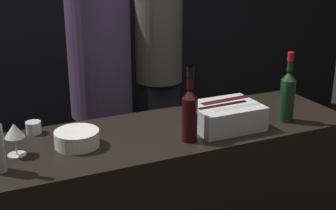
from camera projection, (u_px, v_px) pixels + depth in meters
The scene contains 9 objects.
wall_back_chalkboard at pixel (65, 2), 4.10m from camera, with size 6.40×0.06×2.80m.
ice_bin_with_bottles at pixel (226, 114), 2.35m from camera, with size 0.34×0.27×0.13m.
bowl_white at pixel (77, 138), 2.14m from camera, with size 0.21×0.21×0.07m.
wine_glass at pixel (14, 132), 2.02m from camera, with size 0.09×0.09×0.15m.
candle_votive at pixel (34, 127), 2.29m from camera, with size 0.08×0.08×0.06m.
red_wine_bottle_black_foil at pixel (190, 111), 2.16m from camera, with size 0.07×0.07×0.36m.
red_wine_bottle_burgundy at pixel (287, 94), 2.41m from camera, with size 0.08×0.08×0.37m.
person_in_hoodie at pixel (101, 89), 2.97m from camera, with size 0.39×0.39×1.83m.
person_blond_tee at pixel (159, 61), 3.84m from camera, with size 0.38×0.38×1.76m.
Camera 1 is at (-0.92, -1.66, 1.89)m, focal length 50.00 mm.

